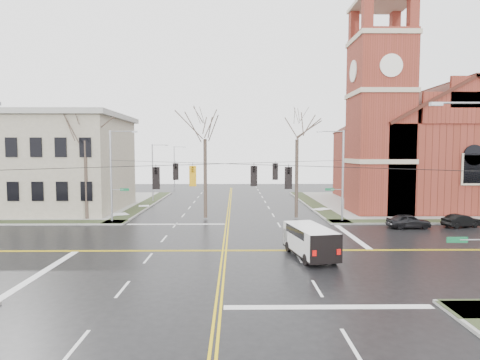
{
  "coord_description": "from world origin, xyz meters",
  "views": [
    {
      "loc": [
        0.78,
        -28.15,
        7.02
      ],
      "look_at": [
        1.19,
        6.0,
        4.63
      ],
      "focal_mm": 30.0,
      "sensor_mm": 36.0,
      "label": 1
    }
  ],
  "objects_px": {
    "church": "(416,141)",
    "tree_nw_near": "(205,134)",
    "signal_pole_nw": "(113,173)",
    "streetlight_north_a": "(154,170)",
    "tree_nw_far": "(85,135)",
    "cargo_van": "(309,239)",
    "parked_car_b": "(461,221)",
    "tree_ne": "(297,134)",
    "streetlight_north_b": "(175,165)",
    "signal_pole_ne": "(341,173)",
    "parked_car_a": "(408,221)"
  },
  "relations": [
    {
      "from": "signal_pole_ne",
      "to": "tree_nw_near",
      "type": "xyz_separation_m",
      "value": [
        -13.67,
        1.99,
        3.96
      ]
    },
    {
      "from": "cargo_van",
      "to": "parked_car_a",
      "type": "relative_size",
      "value": 1.45
    },
    {
      "from": "streetlight_north_a",
      "to": "streetlight_north_b",
      "type": "height_order",
      "value": "same"
    },
    {
      "from": "parked_car_b",
      "to": "church",
      "type": "bearing_deg",
      "value": -25.52
    },
    {
      "from": "church",
      "to": "tree_ne",
      "type": "xyz_separation_m",
      "value": [
        -17.56,
        -11.21,
        0.43
      ]
    },
    {
      "from": "church",
      "to": "signal_pole_nw",
      "type": "distance_m",
      "value": 38.61
    },
    {
      "from": "signal_pole_ne",
      "to": "streetlight_north_b",
      "type": "bearing_deg",
      "value": 121.05
    },
    {
      "from": "church",
      "to": "tree_ne",
      "type": "bearing_deg",
      "value": -147.45
    },
    {
      "from": "signal_pole_ne",
      "to": "parked_car_a",
      "type": "distance_m",
      "value": 7.66
    },
    {
      "from": "parked_car_b",
      "to": "signal_pole_ne",
      "type": "bearing_deg",
      "value": 59.57
    },
    {
      "from": "signal_pole_nw",
      "to": "parked_car_b",
      "type": "xyz_separation_m",
      "value": [
        33.27,
        -2.81,
        -4.35
      ]
    },
    {
      "from": "parked_car_a",
      "to": "streetlight_north_b",
      "type": "bearing_deg",
      "value": 31.97
    },
    {
      "from": "cargo_van",
      "to": "tree_nw_far",
      "type": "xyz_separation_m",
      "value": [
        -20.25,
        14.72,
        7.49
      ]
    },
    {
      "from": "signal_pole_ne",
      "to": "tree_nw_far",
      "type": "distance_m",
      "value": 26.17
    },
    {
      "from": "signal_pole_nw",
      "to": "tree_nw_near",
      "type": "distance_m",
      "value": 10.01
    },
    {
      "from": "signal_pole_ne",
      "to": "tree_nw_near",
      "type": "relative_size",
      "value": 0.73
    },
    {
      "from": "church",
      "to": "tree_nw_near",
      "type": "xyz_separation_m",
      "value": [
        -27.11,
        -11.29,
        0.48
      ]
    },
    {
      "from": "signal_pole_ne",
      "to": "cargo_van",
      "type": "xyz_separation_m",
      "value": [
        -5.6,
        -13.19,
        -3.74
      ]
    },
    {
      "from": "church",
      "to": "cargo_van",
      "type": "distance_m",
      "value": 33.4
    },
    {
      "from": "signal_pole_nw",
      "to": "tree_ne",
      "type": "distance_m",
      "value": 19.05
    },
    {
      "from": "signal_pole_ne",
      "to": "tree_ne",
      "type": "relative_size",
      "value": 0.73
    },
    {
      "from": "signal_pole_nw",
      "to": "parked_car_a",
      "type": "xyz_separation_m",
      "value": [
        28.08,
        -3.28,
        -4.28
      ]
    },
    {
      "from": "signal_pole_ne",
      "to": "streetlight_north_a",
      "type": "xyz_separation_m",
      "value": [
        -21.97,
        16.5,
        -0.48
      ]
    },
    {
      "from": "church",
      "to": "tree_nw_near",
      "type": "height_order",
      "value": "church"
    },
    {
      "from": "signal_pole_ne",
      "to": "signal_pole_nw",
      "type": "relative_size",
      "value": 1.0
    },
    {
      "from": "signal_pole_ne",
      "to": "streetlight_north_a",
      "type": "distance_m",
      "value": 27.48
    },
    {
      "from": "parked_car_a",
      "to": "tree_nw_near",
      "type": "distance_m",
      "value": 21.46
    },
    {
      "from": "streetlight_north_a",
      "to": "cargo_van",
      "type": "height_order",
      "value": "streetlight_north_a"
    },
    {
      "from": "signal_pole_ne",
      "to": "parked_car_a",
      "type": "relative_size",
      "value": 2.31
    },
    {
      "from": "streetlight_north_b",
      "to": "tree_ne",
      "type": "xyz_separation_m",
      "value": [
        17.86,
        -34.43,
        4.4
      ]
    },
    {
      "from": "signal_pole_nw",
      "to": "tree_ne",
      "type": "bearing_deg",
      "value": 6.38
    },
    {
      "from": "tree_nw_far",
      "to": "signal_pole_ne",
      "type": "bearing_deg",
      "value": -3.4
    },
    {
      "from": "streetlight_north_b",
      "to": "parked_car_b",
      "type": "distance_m",
      "value": 51.22
    },
    {
      "from": "signal_pole_nw",
      "to": "tree_nw_near",
      "type": "relative_size",
      "value": 0.73
    },
    {
      "from": "signal_pole_nw",
      "to": "tree_nw_far",
      "type": "bearing_deg",
      "value": 154.46
    },
    {
      "from": "signal_pole_nw",
      "to": "tree_nw_near",
      "type": "bearing_deg",
      "value": 12.52
    },
    {
      "from": "parked_car_a",
      "to": "streetlight_north_a",
      "type": "bearing_deg",
      "value": 51.59
    },
    {
      "from": "streetlight_north_a",
      "to": "parked_car_b",
      "type": "relative_size",
      "value": 2.19
    },
    {
      "from": "signal_pole_nw",
      "to": "parked_car_b",
      "type": "distance_m",
      "value": 33.68
    },
    {
      "from": "signal_pole_ne",
      "to": "streetlight_north_b",
      "type": "xyz_separation_m",
      "value": [
        -21.97,
        36.5,
        -0.48
      ]
    },
    {
      "from": "streetlight_north_b",
      "to": "tree_nw_near",
      "type": "relative_size",
      "value": 0.65
    },
    {
      "from": "streetlight_north_b",
      "to": "parked_car_b",
      "type": "xyz_separation_m",
      "value": [
        32.61,
        -39.31,
        -3.87
      ]
    },
    {
      "from": "tree_nw_near",
      "to": "parked_car_b",
      "type": "bearing_deg",
      "value": -11.19
    },
    {
      "from": "streetlight_north_b",
      "to": "parked_car_b",
      "type": "height_order",
      "value": "streetlight_north_b"
    },
    {
      "from": "parked_car_b",
      "to": "tree_ne",
      "type": "relative_size",
      "value": 0.3
    },
    {
      "from": "signal_pole_nw",
      "to": "streetlight_north_b",
      "type": "bearing_deg",
      "value": 88.95
    },
    {
      "from": "streetlight_north_b",
      "to": "signal_pole_nw",
      "type": "bearing_deg",
      "value": -91.05
    },
    {
      "from": "parked_car_a",
      "to": "tree_ne",
      "type": "distance_m",
      "value": 13.68
    },
    {
      "from": "tree_ne",
      "to": "tree_nw_near",
      "type": "bearing_deg",
      "value": -179.53
    },
    {
      "from": "streetlight_north_a",
      "to": "tree_nw_far",
      "type": "distance_m",
      "value": 16.03
    }
  ]
}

